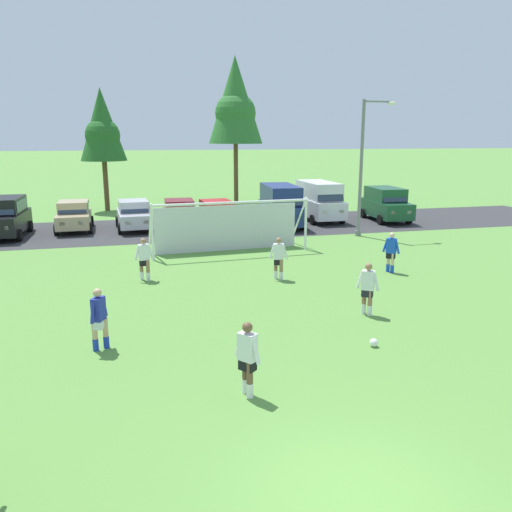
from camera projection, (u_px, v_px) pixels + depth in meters
The scene contains 21 objects.
ground_plane at pixel (208, 264), 21.87m from camera, with size 400.00×400.00×0.00m, color #598C3D.
parking_lot_strip at pixel (185, 228), 30.57m from camera, with size 52.00×8.40×0.01m, color #333335.
soccer_ball at pixel (374, 343), 13.26m from camera, with size 0.22×0.22×0.22m.
soccer_goal at pixel (228, 225), 24.09m from camera, with size 7.52×2.40×2.57m.
player_striker_near at pixel (279, 259), 19.40m from camera, with size 0.71×0.36×1.64m.
player_midfield_center at pixel (99, 319), 12.94m from camera, with size 0.44×0.68×1.64m.
player_defender_far at pixel (391, 252), 20.42m from camera, with size 0.55×0.62×1.64m.
player_winger_left at pixel (144, 259), 19.28m from camera, with size 0.75×0.32×1.64m.
player_winger_right at pixel (368, 289), 15.51m from camera, with size 0.60×0.56×1.64m.
player_trailing_back at pixel (247, 359), 10.61m from camera, with size 0.47×0.67×1.64m.
parked_car_slot_far_left at pixel (5, 217), 27.67m from camera, with size 2.20×4.63×2.16m.
parked_car_slot_left at pixel (74, 216), 29.65m from camera, with size 2.14×4.26×1.72m.
parked_car_slot_center_left at pixel (134, 215), 29.96m from camera, with size 2.24×4.31×1.72m.
parked_car_slot_center at pixel (180, 214), 30.24m from camera, with size 2.14×4.26×1.72m.
parked_car_slot_center_right at pixel (217, 215), 29.89m from camera, with size 2.28×4.33×1.72m.
parked_car_slot_right at pixel (281, 205), 30.86m from camera, with size 2.45×4.93×2.52m.
parked_car_slot_far_right at pixel (319, 200), 33.14m from camera, with size 2.20×4.80×2.52m.
parked_car_slot_end at pixel (386, 204), 33.08m from camera, with size 2.37×4.72×2.16m.
tree_left_edge at pixel (102, 127), 36.48m from camera, with size 3.31×3.31×8.82m.
tree_mid_left at pixel (235, 103), 40.43m from camera, with size 4.36×4.36×11.64m.
street_lamp at pixel (364, 167), 27.40m from camera, with size 2.00×0.32×7.30m.
Camera 1 is at (-3.09, -6.08, 5.36)m, focal length 35.53 mm.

